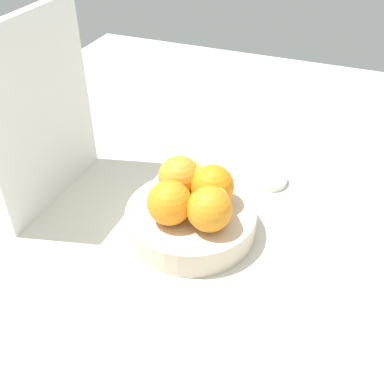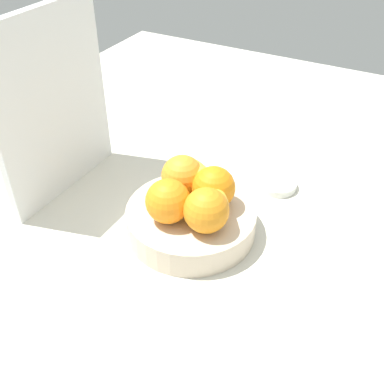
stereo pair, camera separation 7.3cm
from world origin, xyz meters
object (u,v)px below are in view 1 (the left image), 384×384
object	(u,v)px
fruit_bowl	(192,221)
cutting_board	(40,115)
orange_back_left	(179,177)
banana_bunch	(204,190)
orange_front_left	(170,203)
orange_front_right	(209,209)
jar_lid	(268,179)
orange_center	(212,186)

from	to	relation	value
fruit_bowl	cutting_board	distance (cm)	33.60
fruit_bowl	orange_back_left	distance (cm)	8.32
banana_bunch	cutting_board	size ratio (longest dim) A/B	0.46
orange_front_left	cutting_board	bearing A→B (deg)	80.87
orange_front_right	orange_back_left	size ratio (longest dim) A/B	1.00
fruit_bowl	banana_bunch	size ratio (longest dim) A/B	1.43
orange_front_left	orange_front_right	world-z (taller)	same
orange_back_left	cutting_board	size ratio (longest dim) A/B	0.22
orange_front_left	jar_lid	size ratio (longest dim) A/B	0.98
orange_front_left	orange_center	world-z (taller)	same
orange_front_left	banana_bunch	xyz separation A→B (cm)	(6.40, -3.75, -0.78)
orange_front_right	orange_back_left	bearing A→B (deg)	50.82
orange_center	banana_bunch	bearing A→B (deg)	116.37
banana_bunch	jar_lid	world-z (taller)	banana_bunch
orange_back_left	cutting_board	distance (cm)	27.63
orange_front_right	banana_bunch	size ratio (longest dim) A/B	0.47
cutting_board	orange_center	bearing A→B (deg)	-84.64
jar_lid	orange_front_left	bearing A→B (deg)	154.59
fruit_bowl	orange_front_left	distance (cm)	7.97
fruit_bowl	cutting_board	xyz separation A→B (cm)	(0.34, 29.82, 15.46)
orange_back_left	jar_lid	xyz separation A→B (cm)	(16.79, -13.07, -8.21)
orange_center	cutting_board	size ratio (longest dim) A/B	0.22
orange_front_right	banana_bunch	xyz separation A→B (cm)	(5.51, 3.07, -0.78)
fruit_bowl	cutting_board	bearing A→B (deg)	89.34
cutting_board	orange_front_right	bearing A→B (deg)	-95.21
orange_center	banana_bunch	xyz separation A→B (cm)	(-0.68, 1.38, -0.78)
cutting_board	orange_front_left	bearing A→B (deg)	-98.48
cutting_board	fruit_bowl	bearing A→B (deg)	-90.01
orange_center	cutting_board	bearing A→B (deg)	94.72
fruit_bowl	orange_center	size ratio (longest dim) A/B	3.03
orange_front_left	orange_center	size ratio (longest dim) A/B	1.00
fruit_bowl	banana_bunch	world-z (taller)	banana_bunch
orange_front_right	cutting_board	xyz separation A→B (cm)	(3.51, 34.18, 9.05)
orange_front_right	jar_lid	world-z (taller)	orange_front_right
cutting_board	jar_lid	xyz separation A→B (cm)	(20.03, -38.97, -17.27)
orange_center	jar_lid	world-z (taller)	orange_center
banana_bunch	orange_back_left	bearing A→B (deg)	76.63
orange_front_left	banana_bunch	bearing A→B (deg)	-30.36
orange_front_right	orange_back_left	xyz separation A→B (cm)	(6.74, 8.28, 0.00)
orange_front_left	jar_lid	xyz separation A→B (cm)	(24.43, -11.60, -8.21)
orange_front_left	orange_front_right	bearing A→B (deg)	-82.55
fruit_bowl	orange_back_left	xyz separation A→B (cm)	(3.58, 3.92, 6.41)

